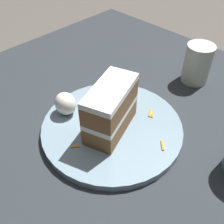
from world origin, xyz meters
TOP-DOWN VIEW (x-y plane):
  - ground_plane at (0.00, 0.00)m, footprint 6.00×6.00m
  - dining_table at (0.00, 0.00)m, footprint 1.03×1.05m
  - plate at (0.04, -0.05)m, footprint 0.29×0.29m
  - cake_slice at (0.04, -0.04)m, footprint 0.10×0.14m
  - cream_dollop at (0.14, -0.01)m, footprint 0.05×0.04m
  - orange_garnish at (0.09, -0.13)m, footprint 0.06×0.06m
  - carrot_shreds_scatter at (-0.01, -0.07)m, footprint 0.13×0.19m
  - drinking_glass at (0.02, -0.33)m, footprint 0.07×0.07m

SIDE VIEW (x-z plane):
  - ground_plane at x=0.00m, z-range 0.00..0.00m
  - dining_table at x=0.00m, z-range 0.00..0.03m
  - plate at x=0.04m, z-range 0.03..0.05m
  - carrot_shreds_scatter at x=-0.01m, z-range 0.05..0.05m
  - orange_garnish at x=0.09m, z-range 0.05..0.05m
  - cream_dollop at x=0.14m, z-range 0.05..0.10m
  - drinking_glass at x=0.02m, z-range 0.02..0.12m
  - cake_slice at x=0.04m, z-range 0.05..0.15m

